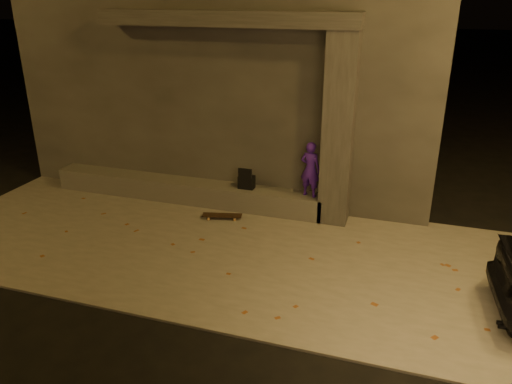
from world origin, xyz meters
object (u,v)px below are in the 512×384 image
(column, at_px, (339,131))
(skateboarder, at_px, (310,169))
(backpack, at_px, (247,181))
(skateboard, at_px, (222,216))

(column, bearing_deg, skateboarder, 180.00)
(column, bearing_deg, backpack, -180.00)
(column, relative_size, backpack, 7.99)
(column, distance_m, backpack, 2.17)
(column, relative_size, skateboard, 4.45)
(skateboarder, distance_m, backpack, 1.37)
(column, xyz_separation_m, skateboard, (-2.10, -0.65, -1.73))
(column, height_order, backpack, column)
(backpack, bearing_deg, skateboarder, 0.28)
(skateboarder, bearing_deg, skateboard, 35.41)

